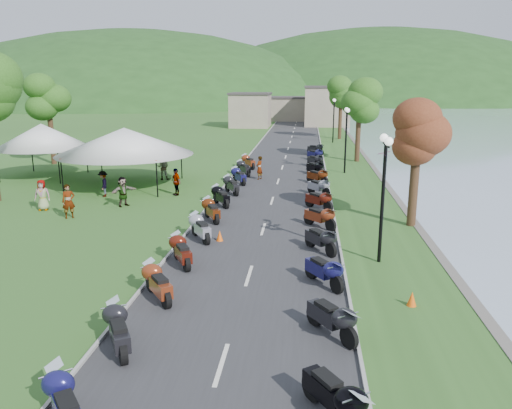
{
  "coord_description": "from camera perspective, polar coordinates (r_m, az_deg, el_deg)",
  "views": [
    {
      "loc": [
        2.05,
        -1.21,
        7.04
      ],
      "look_at": [
        -0.33,
        21.81,
        1.3
      ],
      "focal_mm": 35.0,
      "sensor_mm": 36.0,
      "label": 1
    }
  ],
  "objects": [
    {
      "name": "road",
      "position": [
        41.85,
        3.03,
        4.24
      ],
      "size": [
        7.0,
        120.0,
        0.02
      ],
      "primitive_type": "cube",
      "color": "#323235",
      "rests_on": "ground"
    },
    {
      "name": "hills_backdrop",
      "position": [
        201.34,
        5.43,
        11.86
      ],
      "size": [
        360.0,
        120.0,
        76.0
      ],
      "primitive_type": null,
      "color": "#285621",
      "rests_on": "ground"
    },
    {
      "name": "far_building",
      "position": [
        86.42,
        3.27,
        10.89
      ],
      "size": [
        18.0,
        16.0,
        5.0
      ],
      "primitive_type": "cube",
      "color": "gray",
      "rests_on": "ground"
    },
    {
      "name": "moto_row_left",
      "position": [
        19.78,
        -8.58,
        -5.38
      ],
      "size": [
        2.6,
        47.25,
        1.1
      ],
      "primitive_type": null,
      "color": "#331411",
      "rests_on": "ground"
    },
    {
      "name": "moto_row_right",
      "position": [
        26.44,
        7.23,
        -0.39
      ],
      "size": [
        2.6,
        49.31,
        1.1
      ],
      "primitive_type": null,
      "color": "#331411",
      "rests_on": "ground"
    },
    {
      "name": "vendor_tent_main",
      "position": [
        35.21,
        -14.67,
        5.25
      ],
      "size": [
        6.15,
        6.15,
        4.0
      ],
      "primitive_type": null,
      "color": "white",
      "rests_on": "ground"
    },
    {
      "name": "vendor_tent_side",
      "position": [
        40.58,
        -23.11,
        5.68
      ],
      "size": [
        4.54,
        4.54,
        4.0
      ],
      "primitive_type": null,
      "color": "white",
      "rests_on": "ground"
    },
    {
      "name": "tree_lakeside",
      "position": [
        25.45,
        17.83,
        5.3
      ],
      "size": [
        2.53,
        2.53,
        7.02
      ],
      "primitive_type": null,
      "color": "#377220",
      "rests_on": "ground"
    },
    {
      "name": "pedestrian_a",
      "position": [
        28.15,
        -20.48,
        -1.45
      ],
      "size": [
        0.82,
        0.77,
        1.81
      ],
      "primitive_type": "imported",
      "rotation": [
        0.0,
        0.0,
        0.58
      ],
      "color": "slate",
      "rests_on": "ground"
    },
    {
      "name": "pedestrian_b",
      "position": [
        37.39,
        -10.49,
        2.84
      ],
      "size": [
        0.9,
        0.52,
        1.82
      ],
      "primitive_type": "imported",
      "rotation": [
        0.0,
        0.0,
        3.18
      ],
      "color": "slate",
      "rests_on": "ground"
    },
    {
      "name": "pedestrian_c",
      "position": [
        32.68,
        -16.95,
        0.87
      ],
      "size": [
        0.75,
        1.13,
        1.63
      ],
      "primitive_type": "imported",
      "rotation": [
        0.0,
        0.0,
        5.04
      ],
      "color": "slate",
      "rests_on": "ground"
    }
  ]
}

